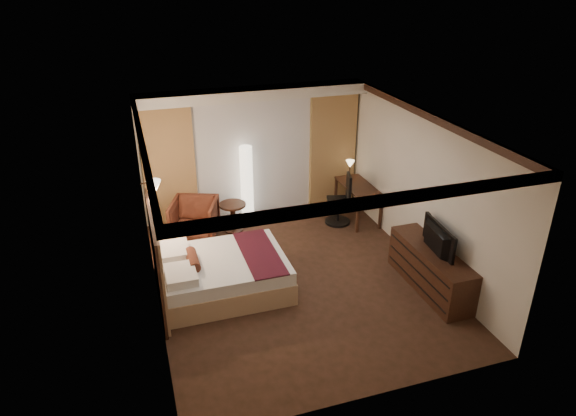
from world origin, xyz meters
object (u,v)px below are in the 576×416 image
object	(u,v)px
side_table	(233,217)
television	(434,235)
armchair	(194,218)
floor_lamp	(247,184)
dresser	(430,269)
office_chair	(338,199)
bed	(224,274)
desk	(357,202)

from	to	relation	value
side_table	television	size ratio (longest dim) A/B	0.60
armchair	side_table	distance (m)	0.78
armchair	side_table	xyz separation A→B (m)	(0.76, 0.07, -0.14)
floor_lamp	dresser	bearing A→B (deg)	-56.19
floor_lamp	armchair	bearing A→B (deg)	-159.67
side_table	dresser	distance (m)	3.95
office_chair	television	xyz separation A→B (m)	(0.47, -2.63, 0.46)
side_table	dresser	size ratio (longest dim) A/B	0.32
bed	office_chair	xyz separation A→B (m)	(2.69, 1.65, 0.24)
bed	armchair	world-z (taller)	armchair
bed	television	bearing A→B (deg)	-17.24
television	side_table	bearing A→B (deg)	46.72
side_table	bed	bearing A→B (deg)	-106.41
floor_lamp	office_chair	world-z (taller)	floor_lamp
floor_lamp	dresser	world-z (taller)	floor_lamp
desk	dresser	bearing A→B (deg)	-88.93
armchair	dresser	size ratio (longest dim) A/B	0.47
armchair	floor_lamp	distance (m)	1.28
side_table	office_chair	distance (m)	2.14
armchair	floor_lamp	bearing A→B (deg)	41.25
desk	television	size ratio (longest dim) A/B	1.25
side_table	armchair	bearing A→B (deg)	-174.67
armchair	television	bearing A→B (deg)	-19.97
armchair	dresser	distance (m)	4.45
bed	desk	size ratio (longest dim) A/B	1.65
bed	armchair	size ratio (longest dim) A/B	2.32
bed	floor_lamp	world-z (taller)	floor_lamp
armchair	desk	world-z (taller)	armchair
bed	side_table	xyz separation A→B (m)	(0.58, 1.98, -0.00)
floor_lamp	dresser	distance (m)	4.02
floor_lamp	television	distance (m)	3.98
office_chair	armchair	bearing A→B (deg)	-169.95
floor_lamp	television	xyz separation A→B (m)	(2.19, -3.32, 0.19)
office_chair	television	size ratio (longest dim) A/B	1.10
floor_lamp	dresser	size ratio (longest dim) A/B	0.88
desk	armchair	bearing A→B (deg)	176.38
desk	television	world-z (taller)	television
bed	office_chair	bearing A→B (deg)	31.58
dresser	television	bearing A→B (deg)	-180.00
floor_lamp	desk	distance (m)	2.31
desk	television	bearing A→B (deg)	-89.57
desk	office_chair	distance (m)	0.48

